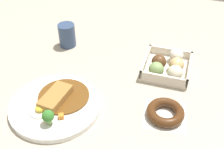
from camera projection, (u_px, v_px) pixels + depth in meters
name	position (u px, v px, depth m)	size (l,w,h in m)	color
ground_plane	(111.00, 87.00, 0.95)	(1.60, 1.60, 0.00)	#B2A893
curry_plate	(56.00, 104.00, 0.87)	(0.28, 0.28, 0.07)	white
donut_box	(168.00, 66.00, 0.99)	(0.17, 0.16, 0.06)	beige
chocolate_ring_donut	(165.00, 112.00, 0.84)	(0.14, 0.14, 0.03)	white
coffee_mug	(67.00, 35.00, 1.12)	(0.07, 0.07, 0.09)	#33476B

